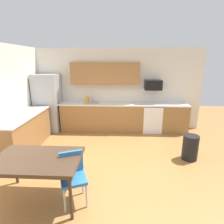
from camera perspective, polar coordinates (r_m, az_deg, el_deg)
name	(u,v)px	position (r m, az deg, el deg)	size (l,w,h in m)	color
ground_plane	(110,167)	(4.24, -0.72, -16.91)	(12.00, 12.00, 0.00)	#9E6B38
wall_back	(114,89)	(6.29, 0.77, 7.13)	(5.80, 0.10, 2.70)	silver
cabinet_run_back	(102,117)	(6.17, -3.06, -1.62)	(2.71, 0.60, 0.90)	olive
cabinet_run_back_right	(174,118)	(6.38, 18.66, -1.86)	(0.84, 0.60, 0.90)	olive
cabinet_run_left	(25,133)	(5.37, -25.61, -5.90)	(0.60, 2.00, 0.90)	olive
countertop_back	(114,104)	(6.02, 0.63, 2.59)	(4.80, 0.64, 0.04)	silver
countertop_left	(22,116)	(5.22, -26.21, -1.09)	(0.64, 2.00, 0.04)	silver
upper_cabinets_back	(105,73)	(6.03, -2.20, 12.02)	(2.20, 0.34, 0.70)	olive
refrigerator	(48,103)	(6.41, -19.29, 2.67)	(0.76, 0.70, 1.88)	#9EA0A5
oven_range	(152,118)	(6.22, 12.26, -1.77)	(0.60, 0.60, 0.91)	white
microwave	(153,85)	(6.10, 12.70, 8.25)	(0.54, 0.36, 0.32)	black
sink_basin	(92,105)	(6.11, -6.37, 2.29)	(0.48, 0.40, 0.14)	#A5A8AD
sink_faucet	(92,99)	(6.25, -6.16, 4.10)	(0.02, 0.02, 0.24)	#B2B5BA
dining_table	(37,162)	(3.29, -22.41, -14.15)	(1.40, 0.90, 0.77)	#422D1E
chair_near_table	(73,174)	(3.21, -12.21, -18.27)	(0.52, 0.52, 0.85)	#2D72B7
trash_bin	(190,147)	(4.79, 23.24, -10.13)	(0.36, 0.36, 0.60)	black
kettle	(87,100)	(6.15, -7.85, 3.68)	(0.14, 0.14, 0.20)	orange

